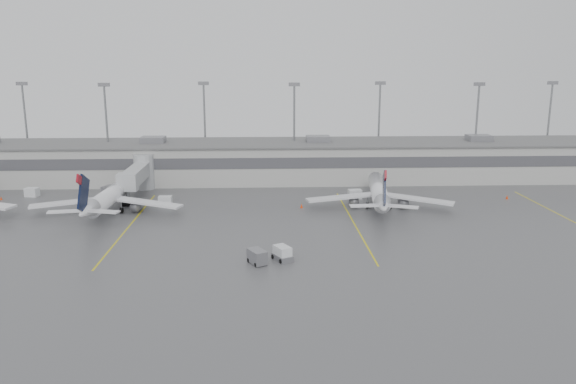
{
  "coord_description": "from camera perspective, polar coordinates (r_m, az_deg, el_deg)",
  "views": [
    {
      "loc": [
        3.49,
        -61.05,
        24.54
      ],
      "look_at": [
        7.13,
        24.0,
        5.0
      ],
      "focal_mm": 35.0,
      "sensor_mm": 36.0,
      "label": 1
    }
  ],
  "objects": [
    {
      "name": "ground",
      "position": [
        65.89,
        -5.37,
        -9.0
      ],
      "size": [
        260.0,
        260.0,
        0.0
      ],
      "primitive_type": "plane",
      "color": "#4F4F52",
      "rests_on": "ground"
    },
    {
      "name": "terminal",
      "position": [
        120.81,
        -4.08,
        3.19
      ],
      "size": [
        152.0,
        17.0,
        9.45
      ],
      "color": "#ADADA8",
      "rests_on": "ground"
    },
    {
      "name": "light_masts",
      "position": [
        125.47,
        -4.06,
        7.17
      ],
      "size": [
        142.4,
        8.0,
        20.6
      ],
      "color": "gray",
      "rests_on": "ground"
    },
    {
      "name": "jet_bridge_right",
      "position": [
        111.36,
        -14.85,
        1.8
      ],
      "size": [
        4.0,
        17.2,
        7.0
      ],
      "color": "#A4A7A9",
      "rests_on": "ground"
    },
    {
      "name": "stand_markings",
      "position": [
        88.58,
        -4.62,
        -3.19
      ],
      "size": [
        105.25,
        40.0,
        0.01
      ],
      "color": "#D7C90C",
      "rests_on": "ground"
    },
    {
      "name": "jet_mid_left",
      "position": [
        98.6,
        -17.65,
        -0.39
      ],
      "size": [
        25.4,
        28.51,
        9.22
      ],
      "rotation": [
        0.0,
        0.0,
        -0.05
      ],
      "color": "white",
      "rests_on": "ground"
    },
    {
      "name": "jet_mid_right",
      "position": [
        98.27,
        9.23,
        0.0
      ],
      "size": [
        25.0,
        28.2,
        9.15
      ],
      "rotation": [
        0.0,
        0.0,
        -0.14
      ],
      "color": "white",
      "rests_on": "ground"
    },
    {
      "name": "baggage_tug",
      "position": [
        72.04,
        -0.57,
        -6.38
      ],
      "size": [
        2.88,
        3.34,
        1.84
      ],
      "rotation": [
        0.0,
        0.0,
        0.49
      ],
      "color": "silver",
      "rests_on": "ground"
    },
    {
      "name": "baggage_cart",
      "position": [
        70.81,
        -3.15,
        -6.56
      ],
      "size": [
        2.73,
        3.22,
        1.8
      ],
      "rotation": [
        0.0,
        0.0,
        0.49
      ],
      "color": "slate",
      "rests_on": "ground"
    },
    {
      "name": "gse_uld_a",
      "position": [
        116.34,
        -24.57,
        -0.02
      ],
      "size": [
        2.64,
        2.03,
        1.68
      ],
      "primitive_type": "cube",
      "rotation": [
        0.0,
        0.0,
        -0.21
      ],
      "color": "silver",
      "rests_on": "ground"
    },
    {
      "name": "gse_uld_b",
      "position": [
        101.65,
        -12.37,
        -0.87
      ],
      "size": [
        2.36,
        1.6,
        1.64
      ],
      "primitive_type": "cube",
      "rotation": [
        0.0,
        0.0,
        0.03
      ],
      "color": "silver",
      "rests_on": "ground"
    },
    {
      "name": "gse_uld_c",
      "position": [
        104.92,
        6.81,
        -0.21
      ],
      "size": [
        2.52,
        1.78,
        1.71
      ],
      "primitive_type": "cube",
      "rotation": [
        0.0,
        0.0,
        0.07
      ],
      "color": "silver",
      "rests_on": "ground"
    },
    {
      "name": "gse_loader",
      "position": [
        112.28,
        -17.7,
        0.15
      ],
      "size": [
        2.75,
        3.32,
        1.78
      ],
      "primitive_type": "cube",
      "rotation": [
        0.0,
        0.0,
        -0.4
      ],
      "color": "slate",
      "rests_on": "ground"
    },
    {
      "name": "cone_a",
      "position": [
        116.04,
        -27.13,
        -0.56
      ],
      "size": [
        0.41,
        0.41,
        0.65
      ],
      "primitive_type": "cone",
      "color": "#F13905",
      "rests_on": "ground"
    },
    {
      "name": "cone_b",
      "position": [
        104.18,
        -15.51,
        -0.99
      ],
      "size": [
        0.41,
        0.41,
        0.66
      ],
      "primitive_type": "cone",
      "color": "#F13905",
      "rests_on": "ground"
    },
    {
      "name": "cone_c",
      "position": [
        97.54,
        1.38,
        -1.42
      ],
      "size": [
        0.47,
        0.47,
        0.75
      ],
      "primitive_type": "cone",
      "color": "#F13905",
      "rests_on": "ground"
    },
    {
      "name": "cone_d",
      "position": [
        111.62,
        21.36,
        -0.48
      ],
      "size": [
        0.48,
        0.48,
        0.76
      ],
      "primitive_type": "cone",
      "color": "#F13905",
      "rests_on": "ground"
    }
  ]
}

